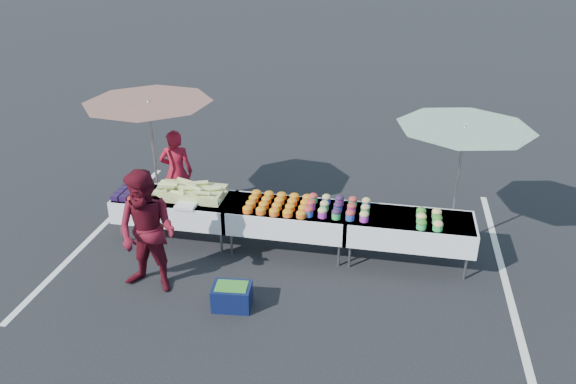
% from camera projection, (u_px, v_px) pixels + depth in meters
% --- Properties ---
extents(ground, '(80.00, 80.00, 0.00)m').
position_uv_depth(ground, '(288.00, 250.00, 8.74)').
color(ground, black).
extents(stripe_left, '(0.10, 5.00, 0.00)m').
position_uv_depth(stripe_left, '(99.00, 230.00, 9.29)').
color(stripe_left, silver).
rests_on(stripe_left, ground).
extents(stripe_right, '(0.10, 5.00, 0.00)m').
position_uv_depth(stripe_right, '(503.00, 272.00, 8.18)').
color(stripe_right, silver).
rests_on(stripe_right, ground).
extents(table_left, '(1.86, 0.81, 0.75)m').
position_uv_depth(table_left, '(176.00, 206.00, 8.80)').
color(table_left, white).
rests_on(table_left, ground).
extents(table_center, '(1.86, 0.81, 0.75)m').
position_uv_depth(table_center, '(288.00, 217.00, 8.48)').
color(table_center, white).
rests_on(table_center, ground).
extents(table_right, '(1.86, 0.81, 0.75)m').
position_uv_depth(table_right, '(409.00, 228.00, 8.17)').
color(table_right, white).
rests_on(table_right, ground).
extents(berry_punnets, '(0.40, 0.54, 0.08)m').
position_uv_depth(berry_punnets, '(130.00, 192.00, 8.78)').
color(berry_punnets, black).
rests_on(berry_punnets, table_left).
extents(corn_pile, '(1.16, 0.57, 0.26)m').
position_uv_depth(corn_pile, '(191.00, 192.00, 8.68)').
color(corn_pile, '#C4C264').
rests_on(corn_pile, table_left).
extents(plastic_bags, '(0.30, 0.25, 0.05)m').
position_uv_depth(plastic_bags, '(186.00, 206.00, 8.39)').
color(plastic_bags, white).
rests_on(plastic_bags, table_left).
extents(carrot_bowls, '(0.95, 0.69, 0.11)m').
position_uv_depth(carrot_bowls, '(278.00, 203.00, 8.41)').
color(carrot_bowls, orange).
rests_on(carrot_bowls, table_center).
extents(potato_cups, '(0.94, 0.58, 0.16)m').
position_uv_depth(potato_cups, '(338.00, 207.00, 8.24)').
color(potato_cups, '#2242A1').
rests_on(potato_cups, table_right).
extents(bean_baskets, '(0.36, 0.50, 0.15)m').
position_uv_depth(bean_baskets, '(429.00, 219.00, 7.93)').
color(bean_baskets, green).
rests_on(bean_baskets, table_right).
extents(vendor, '(0.61, 0.47, 1.50)m').
position_uv_depth(vendor, '(177.00, 172.00, 9.58)').
color(vendor, maroon).
rests_on(vendor, ground).
extents(customer, '(0.94, 0.77, 1.76)m').
position_uv_depth(customer, '(147.00, 233.00, 7.46)').
color(customer, '#580D19').
rests_on(customer, ground).
extents(umbrella_left, '(2.52, 2.52, 2.09)m').
position_uv_depth(umbrella_left, '(149.00, 112.00, 8.85)').
color(umbrella_left, black).
rests_on(umbrella_left, ground).
extents(umbrella_right, '(2.27, 2.27, 2.01)m').
position_uv_depth(umbrella_right, '(463.00, 138.00, 8.02)').
color(umbrella_right, black).
rests_on(umbrella_right, ground).
extents(storage_bin, '(0.54, 0.41, 0.33)m').
position_uv_depth(storage_bin, '(232.00, 296.00, 7.38)').
color(storage_bin, '#0B143B').
rests_on(storage_bin, ground).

